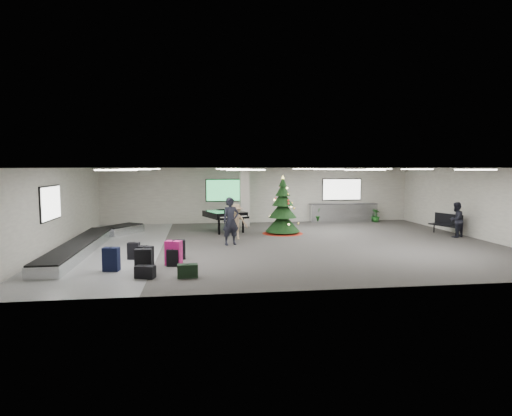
{
  "coord_description": "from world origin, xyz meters",
  "views": [
    {
      "loc": [
        -3.5,
        -17.67,
        3.22
      ],
      "look_at": [
        -0.99,
        1.0,
        1.42
      ],
      "focal_mm": 30.0,
      "sensor_mm": 36.0,
      "label": 1
    }
  ],
  "objects": [
    {
      "name": "room_envelope",
      "position": [
        -0.38,
        0.67,
        2.33
      ],
      "size": [
        18.02,
        14.02,
        3.21
      ],
      "color": "#A29E94",
      "rests_on": "ground"
    },
    {
      "name": "black_duffel",
      "position": [
        -5.08,
        -5.13,
        0.18
      ],
      "size": [
        0.62,
        0.45,
        0.39
      ],
      "rotation": [
        0.0,
        0.0,
        -0.28
      ],
      "color": "black",
      "rests_on": "ground"
    },
    {
      "name": "potted_plant_right",
      "position": [
        6.88,
        6.22,
        0.38
      ],
      "size": [
        0.6,
        0.6,
        0.76
      ],
      "primitive_type": "imported",
      "rotation": [
        0.0,
        0.0,
        2.31
      ],
      "color": "#123811",
      "rests_on": "ground"
    },
    {
      "name": "suitcase_0",
      "position": [
        -5.18,
        -4.67,
        0.39
      ],
      "size": [
        0.51,
        0.3,
        0.8
      ],
      "rotation": [
        0.0,
        0.0,
        -0.05
      ],
      "color": "black",
      "rests_on": "ground"
    },
    {
      "name": "traveler_b",
      "position": [
        -1.85,
        1.26,
        0.79
      ],
      "size": [
        1.03,
        0.6,
        1.59
      ],
      "primitive_type": "imported",
      "rotation": [
        0.0,
        0.0,
        -0.01
      ],
      "color": "#9A7D5F",
      "rests_on": "ground"
    },
    {
      "name": "baggage_carousel",
      "position": [
        -7.84,
        -0.08,
        0.21
      ],
      "size": [
        2.28,
        9.71,
        0.43
      ],
      "color": "silver",
      "rests_on": "ground"
    },
    {
      "name": "traveler_bench",
      "position": [
        8.24,
        0.45,
        0.81
      ],
      "size": [
        0.98,
        0.9,
        1.63
      ],
      "primitive_type": "imported",
      "rotation": [
        0.0,
        0.0,
        3.6
      ],
      "color": "black",
      "rests_on": "ground"
    },
    {
      "name": "navy_suitcase",
      "position": [
        -6.22,
        -4.12,
        0.37
      ],
      "size": [
        0.53,
        0.37,
        0.77
      ],
      "rotation": [
        0.0,
        0.0,
        -0.19
      ],
      "color": "black",
      "rests_on": "ground"
    },
    {
      "name": "suitcase_8",
      "position": [
        -5.78,
        -2.46,
        0.3
      ],
      "size": [
        0.44,
        0.3,
        0.61
      ],
      "rotation": [
        0.0,
        0.0,
        -0.19
      ],
      "color": "black",
      "rests_on": "ground"
    },
    {
      "name": "suitcase_1",
      "position": [
        -5.19,
        -3.99,
        0.37
      ],
      "size": [
        0.54,
        0.45,
        0.76
      ],
      "rotation": [
        0.0,
        0.0,
        -0.52
      ],
      "color": "black",
      "rests_on": "ground"
    },
    {
      "name": "suitcase_7",
      "position": [
        -4.36,
        -3.71,
        0.28
      ],
      "size": [
        0.4,
        0.25,
        0.57
      ],
      "rotation": [
        0.0,
        0.0,
        -0.12
      ],
      "color": "black",
      "rests_on": "ground"
    },
    {
      "name": "bench",
      "position": [
        8.38,
        1.36,
        0.56
      ],
      "size": [
        1.04,
        1.64,
        0.98
      ],
      "rotation": [
        0.0,
        0.0,
        0.35
      ],
      "color": "black",
      "rests_on": "ground"
    },
    {
      "name": "grand_piano",
      "position": [
        -2.19,
        3.56,
        0.86
      ],
      "size": [
        2.27,
        2.56,
        1.21
      ],
      "rotation": [
        0.0,
        0.0,
        0.37
      ],
      "color": "black",
      "rests_on": "ground"
    },
    {
      "name": "christmas_tree",
      "position": [
        0.55,
        2.64,
        0.98
      ],
      "size": [
        2.0,
        2.0,
        2.85
      ],
      "color": "maroon",
      "rests_on": "ground"
    },
    {
      "name": "ground",
      "position": [
        0.0,
        0.0,
        0.0
      ],
      "size": [
        18.0,
        18.0,
        0.0
      ],
      "primitive_type": "plane",
      "color": "#393634",
      "rests_on": "ground"
    },
    {
      "name": "green_duffel",
      "position": [
        -3.85,
        -5.22,
        0.2
      ],
      "size": [
        0.61,
        0.32,
        0.41
      ],
      "rotation": [
        0.0,
        0.0,
        0.05
      ],
      "color": "black",
      "rests_on": "ground"
    },
    {
      "name": "potted_plant_left",
      "position": [
        3.42,
        6.5,
        0.44
      ],
      "size": [
        0.58,
        0.52,
        0.88
      ],
      "primitive_type": "imported",
      "rotation": [
        0.0,
        0.0,
        0.32
      ],
      "color": "#123811",
      "rests_on": "ground"
    },
    {
      "name": "traveler_a",
      "position": [
        -2.19,
        -0.08,
        0.99
      ],
      "size": [
        0.84,
        0.69,
        1.99
      ],
      "primitive_type": "imported",
      "rotation": [
        0.0,
        0.0,
        0.33
      ],
      "color": "black",
      "rests_on": "ground"
    },
    {
      "name": "pink_suitcase",
      "position": [
        -4.34,
        -3.58,
        0.41
      ],
      "size": [
        0.59,
        0.46,
        0.84
      ],
      "rotation": [
        0.0,
        0.0,
        -0.37
      ],
      "color": "#D81C79",
      "rests_on": "ground"
    },
    {
      "name": "service_counter",
      "position": [
        5.0,
        6.65,
        0.55
      ],
      "size": [
        4.05,
        0.65,
        1.08
      ],
      "color": "silver",
      "rests_on": "ground"
    },
    {
      "name": "suitcase_3",
      "position": [
        -4.22,
        -2.65,
        0.34
      ],
      "size": [
        0.48,
        0.3,
        0.71
      ],
      "rotation": [
        0.0,
        0.0,
        0.11
      ],
      "color": "black",
      "rests_on": "ground"
    }
  ]
}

